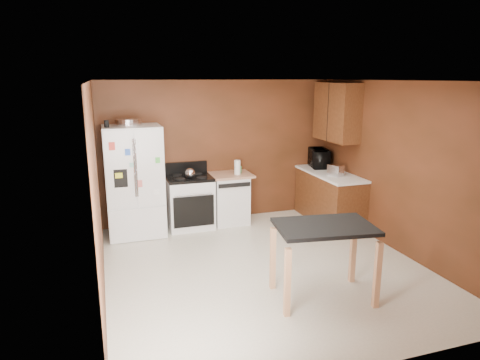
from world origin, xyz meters
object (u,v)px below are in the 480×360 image
green_canister (239,169)px  pen_cup (106,124)px  gas_range (190,201)px  dishwasher (229,198)px  toaster (336,170)px  refrigerator (134,181)px  roasting_pan (128,122)px  island (324,237)px  kettle (190,173)px  microwave (319,159)px  paper_towel (237,167)px

green_canister → pen_cup: bearing=-173.2°
gas_range → dishwasher: 0.72m
pen_cup → toaster: size_ratio=0.43×
pen_cup → toaster: bearing=-7.9°
refrigerator → gas_range: (0.91, 0.06, -0.44)m
pen_cup → dishwasher: 2.45m
roasting_pan → dishwasher: (1.67, 0.04, -1.40)m
green_canister → dishwasher: size_ratio=0.13×
toaster → island: (-1.42, -2.20, -0.24)m
toaster → pen_cup: bearing=152.7°
pen_cup → kettle: 1.54m
kettle → microwave: (2.49, 0.18, 0.07)m
pen_cup → island: size_ratio=0.09×
roasting_pan → green_canister: 2.07m
paper_towel → green_canister: size_ratio=2.17×
dishwasher → microwave: bearing=0.5°
microwave → island: microwave is taller
microwave → refrigerator: size_ratio=0.31×
paper_towel → refrigerator: refrigerator is taller
gas_range → paper_towel: bearing=-3.9°
paper_towel → microwave: (1.64, 0.10, 0.04)m
microwave → dishwasher: size_ratio=0.63×
roasting_pan → refrigerator: roasting_pan is taller
kettle → microwave: size_ratio=0.31×
green_canister → gas_range: bearing=-175.7°
kettle → paper_towel: 0.86m
toaster → kettle: bearing=147.3°
paper_towel → island: 2.86m
toaster → refrigerator: size_ratio=0.14×
pen_cup → island: pen_cup is taller
dishwasher → refrigerator: bearing=-177.0°
paper_towel → dishwasher: size_ratio=0.28×
kettle → microwave: bearing=4.0°
refrigerator → microwave: bearing=1.7°
island → gas_range: bearing=108.7°
toaster → microwave: bearing=64.9°
microwave → dishwasher: microwave is taller
kettle → dishwasher: size_ratio=0.19×
dishwasher → paper_towel: bearing=-33.1°
paper_towel → dishwasher: paper_towel is taller
pen_cup → toaster: 3.82m
paper_towel → green_canister: (0.06, 0.13, -0.07)m
kettle → pen_cup: bearing=-177.4°
roasting_pan → pen_cup: bearing=-152.2°
roasting_pan → dishwasher: size_ratio=0.48×
kettle → refrigerator: bearing=175.3°
dishwasher → green_canister: bearing=13.3°
gas_range → dishwasher: size_ratio=1.24×
kettle → paper_towel: (0.85, 0.08, 0.03)m
refrigerator → gas_range: 1.01m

